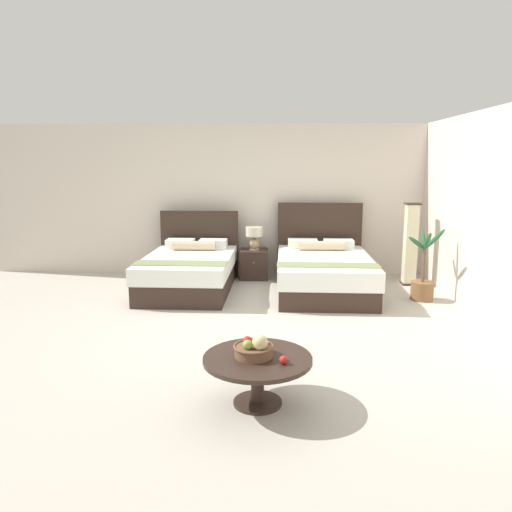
{
  "coord_description": "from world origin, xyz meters",
  "views": [
    {
      "loc": [
        0.22,
        -5.46,
        1.93
      ],
      "look_at": [
        0.04,
        0.52,
        0.78
      ],
      "focal_mm": 34.3,
      "sensor_mm": 36.0,
      "label": 1
    }
  ],
  "objects_px": {
    "nightstand": "(254,264)",
    "potted_palm": "(423,282)",
    "floor_lamp_corner": "(410,244)",
    "bed_near_corner": "(323,271)",
    "loose_apple": "(284,360)",
    "coffee_table": "(258,366)",
    "fruit_bowl": "(254,348)",
    "bed_near_window": "(190,270)",
    "table_lamp": "(254,235)"
  },
  "relations": [
    {
      "from": "potted_palm",
      "to": "floor_lamp_corner",
      "type": "bearing_deg",
      "value": 86.51
    },
    {
      "from": "bed_near_corner",
      "to": "loose_apple",
      "type": "distance_m",
      "value": 3.8
    },
    {
      "from": "bed_near_corner",
      "to": "coffee_table",
      "type": "distance_m",
      "value": 3.71
    },
    {
      "from": "nightstand",
      "to": "floor_lamp_corner",
      "type": "height_order",
      "value": "floor_lamp_corner"
    },
    {
      "from": "table_lamp",
      "to": "coffee_table",
      "type": "height_order",
      "value": "table_lamp"
    },
    {
      "from": "fruit_bowl",
      "to": "potted_palm",
      "type": "bearing_deg",
      "value": 53.84
    },
    {
      "from": "nightstand",
      "to": "loose_apple",
      "type": "distance_m",
      "value": 4.53
    },
    {
      "from": "table_lamp",
      "to": "loose_apple",
      "type": "bearing_deg",
      "value": -85.16
    },
    {
      "from": "loose_apple",
      "to": "coffee_table",
      "type": "bearing_deg",
      "value": 145.97
    },
    {
      "from": "nightstand",
      "to": "coffee_table",
      "type": "distance_m",
      "value": 4.38
    },
    {
      "from": "coffee_table",
      "to": "potted_palm",
      "type": "distance_m",
      "value": 3.86
    },
    {
      "from": "bed_near_corner",
      "to": "fruit_bowl",
      "type": "relative_size",
      "value": 6.84
    },
    {
      "from": "fruit_bowl",
      "to": "loose_apple",
      "type": "distance_m",
      "value": 0.27
    },
    {
      "from": "nightstand",
      "to": "potted_palm",
      "type": "xyz_separation_m",
      "value": [
        2.44,
        -1.25,
        0.01
      ]
    },
    {
      "from": "table_lamp",
      "to": "loose_apple",
      "type": "xyz_separation_m",
      "value": [
        0.38,
        -4.53,
        -0.3
      ]
    },
    {
      "from": "bed_near_corner",
      "to": "coffee_table",
      "type": "xyz_separation_m",
      "value": [
        -0.9,
        -3.6,
        0.01
      ]
    },
    {
      "from": "nightstand",
      "to": "bed_near_window",
      "type": "bearing_deg",
      "value": -140.87
    },
    {
      "from": "floor_lamp_corner",
      "to": "bed_near_corner",
      "type": "bearing_deg",
      "value": -162.76
    },
    {
      "from": "table_lamp",
      "to": "coffee_table",
      "type": "distance_m",
      "value": 4.41
    },
    {
      "from": "floor_lamp_corner",
      "to": "nightstand",
      "type": "bearing_deg",
      "value": 172.35
    },
    {
      "from": "loose_apple",
      "to": "potted_palm",
      "type": "bearing_deg",
      "value": 57.8
    },
    {
      "from": "bed_near_window",
      "to": "potted_palm",
      "type": "xyz_separation_m",
      "value": [
        3.4,
        -0.46,
        -0.05
      ]
    },
    {
      "from": "fruit_bowl",
      "to": "table_lamp",
      "type": "bearing_deg",
      "value": 92.01
    },
    {
      "from": "nightstand",
      "to": "floor_lamp_corner",
      "type": "bearing_deg",
      "value": -7.65
    },
    {
      "from": "potted_palm",
      "to": "fruit_bowl",
      "type": "bearing_deg",
      "value": -126.16
    },
    {
      "from": "coffee_table",
      "to": "table_lamp",
      "type": "bearing_deg",
      "value": 92.35
    },
    {
      "from": "table_lamp",
      "to": "floor_lamp_corner",
      "type": "relative_size",
      "value": 0.3
    },
    {
      "from": "bed_near_window",
      "to": "potted_palm",
      "type": "bearing_deg",
      "value": -7.79
    },
    {
      "from": "bed_near_window",
      "to": "floor_lamp_corner",
      "type": "height_order",
      "value": "floor_lamp_corner"
    },
    {
      "from": "bed_near_corner",
      "to": "loose_apple",
      "type": "height_order",
      "value": "bed_near_corner"
    },
    {
      "from": "bed_near_window",
      "to": "coffee_table",
      "type": "distance_m",
      "value": 3.77
    },
    {
      "from": "coffee_table",
      "to": "floor_lamp_corner",
      "type": "height_order",
      "value": "floor_lamp_corner"
    },
    {
      "from": "bed_near_corner",
      "to": "potted_palm",
      "type": "xyz_separation_m",
      "value": [
        1.36,
        -0.47,
        -0.05
      ]
    },
    {
      "from": "floor_lamp_corner",
      "to": "potted_palm",
      "type": "distance_m",
      "value": 1.0
    },
    {
      "from": "bed_near_window",
      "to": "table_lamp",
      "type": "height_order",
      "value": "bed_near_window"
    },
    {
      "from": "bed_near_window",
      "to": "nightstand",
      "type": "bearing_deg",
      "value": 39.13
    },
    {
      "from": "coffee_table",
      "to": "floor_lamp_corner",
      "type": "bearing_deg",
      "value": 60.19
    },
    {
      "from": "bed_near_window",
      "to": "floor_lamp_corner",
      "type": "distance_m",
      "value": 3.5
    },
    {
      "from": "table_lamp",
      "to": "potted_palm",
      "type": "distance_m",
      "value": 2.79
    },
    {
      "from": "floor_lamp_corner",
      "to": "potted_palm",
      "type": "xyz_separation_m",
      "value": [
        -0.06,
        -0.91,
        -0.4
      ]
    },
    {
      "from": "nightstand",
      "to": "coffee_table",
      "type": "height_order",
      "value": "nightstand"
    },
    {
      "from": "bed_near_corner",
      "to": "coffee_table",
      "type": "height_order",
      "value": "bed_near_corner"
    },
    {
      "from": "nightstand",
      "to": "table_lamp",
      "type": "distance_m",
      "value": 0.49
    },
    {
      "from": "bed_near_corner",
      "to": "table_lamp",
      "type": "distance_m",
      "value": 1.41
    },
    {
      "from": "bed_near_corner",
      "to": "floor_lamp_corner",
      "type": "bearing_deg",
      "value": 17.24
    },
    {
      "from": "coffee_table",
      "to": "floor_lamp_corner",
      "type": "xyz_separation_m",
      "value": [
        2.31,
        4.04,
        0.33
      ]
    },
    {
      "from": "table_lamp",
      "to": "nightstand",
      "type": "bearing_deg",
      "value": -90.0
    },
    {
      "from": "coffee_table",
      "to": "fruit_bowl",
      "type": "relative_size",
      "value": 2.7
    },
    {
      "from": "floor_lamp_corner",
      "to": "potted_palm",
      "type": "height_order",
      "value": "floor_lamp_corner"
    },
    {
      "from": "table_lamp",
      "to": "floor_lamp_corner",
      "type": "distance_m",
      "value": 2.52
    }
  ]
}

